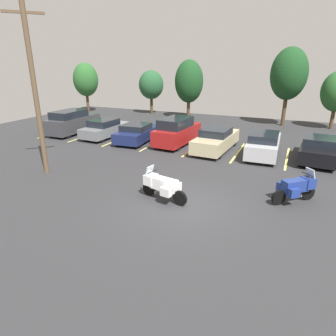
{
  "coord_description": "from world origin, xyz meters",
  "views": [
    {
      "loc": [
        3.83,
        -10.2,
        5.52
      ],
      "look_at": [
        -1.16,
        1.17,
        1.05
      ],
      "focal_mm": 31.45,
      "sensor_mm": 36.0,
      "label": 1
    }
  ],
  "objects_px": {
    "car_red": "(177,132)",
    "utility_pole": "(35,89)",
    "car_silver": "(264,144)",
    "car_grey": "(105,128)",
    "motorcycle_touring": "(162,185)",
    "car_navy": "(138,133)",
    "car_black": "(319,149)",
    "motorcycle_second": "(297,187)",
    "car_charcoal": "(73,122)",
    "car_champagne": "(216,140)"
  },
  "relations": [
    {
      "from": "car_red",
      "to": "utility_pole",
      "type": "height_order",
      "value": "utility_pole"
    },
    {
      "from": "car_red",
      "to": "car_silver",
      "type": "xyz_separation_m",
      "value": [
        5.93,
        -0.33,
        -0.19
      ]
    },
    {
      "from": "car_grey",
      "to": "car_red",
      "type": "bearing_deg",
      "value": 2.13
    },
    {
      "from": "motorcycle_touring",
      "to": "car_navy",
      "type": "relative_size",
      "value": 0.49
    },
    {
      "from": "car_silver",
      "to": "car_black",
      "type": "bearing_deg",
      "value": 5.18
    },
    {
      "from": "motorcycle_second",
      "to": "car_silver",
      "type": "relative_size",
      "value": 0.36
    },
    {
      "from": "car_red",
      "to": "car_black",
      "type": "distance_m",
      "value": 9.05
    },
    {
      "from": "motorcycle_touring",
      "to": "utility_pole",
      "type": "height_order",
      "value": "utility_pole"
    },
    {
      "from": "motorcycle_touring",
      "to": "utility_pole",
      "type": "bearing_deg",
      "value": 175.65
    },
    {
      "from": "car_charcoal",
      "to": "car_grey",
      "type": "relative_size",
      "value": 1.08
    },
    {
      "from": "car_charcoal",
      "to": "car_navy",
      "type": "height_order",
      "value": "car_charcoal"
    },
    {
      "from": "motorcycle_touring",
      "to": "car_champagne",
      "type": "xyz_separation_m",
      "value": [
        0.1,
        8.26,
        0.05
      ]
    },
    {
      "from": "car_navy",
      "to": "car_black",
      "type": "distance_m",
      "value": 12.02
    },
    {
      "from": "car_navy",
      "to": "car_red",
      "type": "bearing_deg",
      "value": 7.09
    },
    {
      "from": "car_navy",
      "to": "utility_pole",
      "type": "relative_size",
      "value": 0.55
    },
    {
      "from": "car_silver",
      "to": "utility_pole",
      "type": "relative_size",
      "value": 0.56
    },
    {
      "from": "motorcycle_second",
      "to": "car_champagne",
      "type": "xyz_separation_m",
      "value": [
        -5.07,
        6.2,
        0.05
      ]
    },
    {
      "from": "motorcycle_second",
      "to": "utility_pole",
      "type": "relative_size",
      "value": 0.2
    },
    {
      "from": "motorcycle_second",
      "to": "car_champagne",
      "type": "height_order",
      "value": "car_champagne"
    },
    {
      "from": "car_silver",
      "to": "car_navy",
      "type": "bearing_deg",
      "value": -179.78
    },
    {
      "from": "utility_pole",
      "to": "car_grey",
      "type": "bearing_deg",
      "value": 102.45
    },
    {
      "from": "motorcycle_touring",
      "to": "car_red",
      "type": "bearing_deg",
      "value": 108.13
    },
    {
      "from": "car_champagne",
      "to": "motorcycle_second",
      "type": "bearing_deg",
      "value": -50.73
    },
    {
      "from": "car_red",
      "to": "utility_pole",
      "type": "relative_size",
      "value": 0.56
    },
    {
      "from": "motorcycle_second",
      "to": "car_navy",
      "type": "bearing_deg",
      "value": 150.68
    },
    {
      "from": "car_red",
      "to": "car_black",
      "type": "relative_size",
      "value": 1.03
    },
    {
      "from": "car_charcoal",
      "to": "car_navy",
      "type": "distance_m",
      "value": 6.16
    },
    {
      "from": "car_navy",
      "to": "car_silver",
      "type": "distance_m",
      "value": 8.9
    },
    {
      "from": "car_charcoal",
      "to": "car_grey",
      "type": "xyz_separation_m",
      "value": [
        3.19,
        -0.07,
        -0.25
      ]
    },
    {
      "from": "motorcycle_second",
      "to": "utility_pole",
      "type": "bearing_deg",
      "value": -172.87
    },
    {
      "from": "car_red",
      "to": "car_champagne",
      "type": "height_order",
      "value": "car_red"
    },
    {
      "from": "car_navy",
      "to": "motorcycle_second",
      "type": "bearing_deg",
      "value": -29.32
    },
    {
      "from": "car_red",
      "to": "car_black",
      "type": "bearing_deg",
      "value": -0.33
    },
    {
      "from": "car_charcoal",
      "to": "car_black",
      "type": "height_order",
      "value": "car_charcoal"
    },
    {
      "from": "motorcycle_touring",
      "to": "car_silver",
      "type": "relative_size",
      "value": 0.48
    },
    {
      "from": "car_grey",
      "to": "car_silver",
      "type": "xyz_separation_m",
      "value": [
        11.86,
        -0.12,
        0.05
      ]
    },
    {
      "from": "car_charcoal",
      "to": "utility_pole",
      "type": "distance_m",
      "value": 9.89
    },
    {
      "from": "motorcycle_touring",
      "to": "car_red",
      "type": "height_order",
      "value": "car_red"
    },
    {
      "from": "car_black",
      "to": "motorcycle_second",
      "type": "bearing_deg",
      "value": -99.32
    },
    {
      "from": "motorcycle_touring",
      "to": "car_red",
      "type": "distance_m",
      "value": 9.03
    },
    {
      "from": "motorcycle_second",
      "to": "car_navy",
      "type": "relative_size",
      "value": 0.37
    },
    {
      "from": "motorcycle_second",
      "to": "utility_pole",
      "type": "distance_m",
      "value": 12.8
    },
    {
      "from": "car_grey",
      "to": "motorcycle_touring",
      "type": "bearing_deg",
      "value": -43.74
    },
    {
      "from": "motorcycle_touring",
      "to": "utility_pole",
      "type": "relative_size",
      "value": 0.27
    },
    {
      "from": "car_charcoal",
      "to": "car_red",
      "type": "height_order",
      "value": "car_red"
    },
    {
      "from": "motorcycle_touring",
      "to": "motorcycle_second",
      "type": "height_order",
      "value": "motorcycle_second"
    },
    {
      "from": "car_navy",
      "to": "motorcycle_touring",
      "type": "bearing_deg",
      "value": -54.86
    },
    {
      "from": "motorcycle_touring",
      "to": "car_red",
      "type": "relative_size",
      "value": 0.48
    },
    {
      "from": "motorcycle_second",
      "to": "car_champagne",
      "type": "distance_m",
      "value": 8.01
    },
    {
      "from": "car_grey",
      "to": "car_navy",
      "type": "height_order",
      "value": "car_grey"
    }
  ]
}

